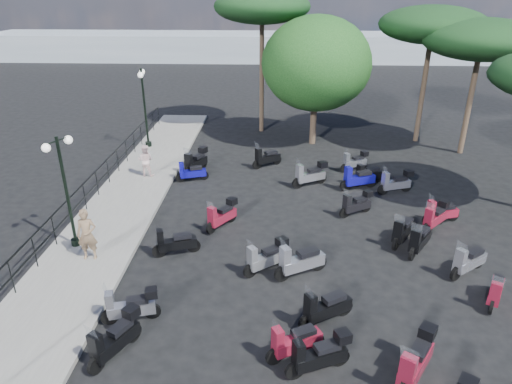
{
  "coord_description": "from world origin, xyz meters",
  "views": [
    {
      "loc": [
        -0.28,
        -12.6,
        8.39
      ],
      "look_at": [
        -0.96,
        3.13,
        1.2
      ],
      "focal_mm": 32.0,
      "sensor_mm": 36.0,
      "label": 1
    }
  ],
  "objects_px": {
    "pine_2": "(262,7)",
    "scooter_19": "(416,362)",
    "scooter_23": "(355,162)",
    "scooter_26": "(468,261)",
    "scooter_21": "(435,217)",
    "scooter_28": "(441,213)",
    "scooter_4": "(191,173)",
    "scooter_15": "(300,262)",
    "scooter_7": "(294,342)",
    "scooter_27": "(419,240)",
    "scooter_14": "(319,355)",
    "broadleaf_tree": "(316,64)",
    "scooter_30": "(403,231)",
    "scooter_13": "(325,308)",
    "scooter_16": "(356,204)",
    "scooter_20": "(496,291)",
    "scooter_22": "(368,175)",
    "scooter_3": "(175,243)",
    "scooter_2": "(115,339)",
    "pine_1": "(482,40)",
    "scooter_8": "(266,257)",
    "scooter_29": "(396,183)",
    "scooter_1": "(131,306)",
    "lamp_post_2": "(144,103)",
    "scooter_11": "(266,158)",
    "scooter_17": "(358,179)",
    "lamp_post_1": "(65,186)",
    "scooter_10": "(310,175)",
    "scooter_9": "(222,215)",
    "pine_0": "(433,25)",
    "pedestrian_far": "(146,160)",
    "scooter_5": "(196,162)"
  },
  "relations": [
    {
      "from": "scooter_1",
      "to": "scooter_15",
      "type": "distance_m",
      "value": 5.19
    },
    {
      "from": "scooter_14",
      "to": "pine_2",
      "type": "height_order",
      "value": "pine_2"
    },
    {
      "from": "scooter_11",
      "to": "scooter_27",
      "type": "xyz_separation_m",
      "value": [
        5.37,
        -7.84,
        0.01
      ]
    },
    {
      "from": "scooter_3",
      "to": "lamp_post_2",
      "type": "bearing_deg",
      "value": -0.07
    },
    {
      "from": "scooter_1",
      "to": "pine_2",
      "type": "bearing_deg",
      "value": -24.22
    },
    {
      "from": "scooter_27",
      "to": "pine_2",
      "type": "relative_size",
      "value": 0.18
    },
    {
      "from": "scooter_15",
      "to": "lamp_post_1",
      "type": "bearing_deg",
      "value": 51.37
    },
    {
      "from": "pine_0",
      "to": "scooter_22",
      "type": "bearing_deg",
      "value": -121.09
    },
    {
      "from": "scooter_26",
      "to": "scooter_27",
      "type": "relative_size",
      "value": 0.97
    },
    {
      "from": "scooter_8",
      "to": "scooter_30",
      "type": "height_order",
      "value": "scooter_30"
    },
    {
      "from": "lamp_post_1",
      "to": "scooter_10",
      "type": "distance_m",
      "value": 10.43
    },
    {
      "from": "scooter_13",
      "to": "scooter_29",
      "type": "distance_m",
      "value": 9.47
    },
    {
      "from": "scooter_16",
      "to": "pine_0",
      "type": "bearing_deg",
      "value": -58.18
    },
    {
      "from": "scooter_13",
      "to": "scooter_16",
      "type": "distance_m",
      "value": 6.73
    },
    {
      "from": "scooter_2",
      "to": "scooter_8",
      "type": "height_order",
      "value": "scooter_2"
    },
    {
      "from": "scooter_23",
      "to": "pine_2",
      "type": "distance_m",
      "value": 10.52
    },
    {
      "from": "pine_2",
      "to": "scooter_19",
      "type": "bearing_deg",
      "value": -78.05
    },
    {
      "from": "scooter_20",
      "to": "scooter_1",
      "type": "bearing_deg",
      "value": 36.74
    },
    {
      "from": "scooter_7",
      "to": "pine_1",
      "type": "relative_size",
      "value": 0.21
    },
    {
      "from": "scooter_23",
      "to": "scooter_26",
      "type": "xyz_separation_m",
      "value": [
        2.2,
        -8.78,
        0.01
      ]
    },
    {
      "from": "scooter_14",
      "to": "broadleaf_tree",
      "type": "xyz_separation_m",
      "value": [
        1.03,
        17.16,
        3.98
      ]
    },
    {
      "from": "scooter_26",
      "to": "scooter_15",
      "type": "bearing_deg",
      "value": 56.99
    },
    {
      "from": "scooter_3",
      "to": "scooter_20",
      "type": "height_order",
      "value": "scooter_3"
    },
    {
      "from": "scooter_16",
      "to": "scooter_29",
      "type": "relative_size",
      "value": 0.87
    },
    {
      "from": "scooter_10",
      "to": "broadleaf_tree",
      "type": "bearing_deg",
      "value": -32.9
    },
    {
      "from": "scooter_20",
      "to": "pine_1",
      "type": "xyz_separation_m",
      "value": [
        3.76,
        13.1,
        5.48
      ]
    },
    {
      "from": "scooter_2",
      "to": "scooter_27",
      "type": "xyz_separation_m",
      "value": [
        8.78,
        5.15,
        -0.04
      ]
    },
    {
      "from": "scooter_7",
      "to": "scooter_30",
      "type": "height_order",
      "value": "scooter_30"
    },
    {
      "from": "scooter_21",
      "to": "scooter_26",
      "type": "xyz_separation_m",
      "value": [
        0.11,
        -2.96,
        -0.02
      ]
    },
    {
      "from": "scooter_2",
      "to": "pine_1",
      "type": "height_order",
      "value": "pine_1"
    },
    {
      "from": "scooter_20",
      "to": "scooter_28",
      "type": "bearing_deg",
      "value": -60.09
    },
    {
      "from": "scooter_15",
      "to": "scooter_19",
      "type": "xyz_separation_m",
      "value": [
        2.45,
        -4.06,
        0.04
      ]
    },
    {
      "from": "broadleaf_tree",
      "to": "scooter_19",
      "type": "bearing_deg",
      "value": -86.24
    },
    {
      "from": "scooter_8",
      "to": "broadleaf_tree",
      "type": "bearing_deg",
      "value": -46.87
    },
    {
      "from": "scooter_14",
      "to": "scooter_30",
      "type": "distance_m",
      "value": 6.97
    },
    {
      "from": "pedestrian_far",
      "to": "scooter_30",
      "type": "distance_m",
      "value": 11.92
    },
    {
      "from": "scooter_3",
      "to": "scooter_21",
      "type": "height_order",
      "value": "scooter_3"
    },
    {
      "from": "scooter_2",
      "to": "scooter_28",
      "type": "xyz_separation_m",
      "value": [
        10.19,
        7.34,
        -0.08
      ]
    },
    {
      "from": "scooter_15",
      "to": "scooter_28",
      "type": "distance_m",
      "value": 6.69
    },
    {
      "from": "scooter_5",
      "to": "scooter_21",
      "type": "distance_m",
      "value": 11.14
    },
    {
      "from": "scooter_11",
      "to": "scooter_17",
      "type": "xyz_separation_m",
      "value": [
        4.13,
        -2.58,
        0.03
      ]
    },
    {
      "from": "scooter_11",
      "to": "scooter_15",
      "type": "relative_size",
      "value": 0.85
    },
    {
      "from": "pedestrian_far",
      "to": "pine_2",
      "type": "relative_size",
      "value": 0.18
    },
    {
      "from": "scooter_3",
      "to": "scooter_4",
      "type": "xyz_separation_m",
      "value": [
        -0.56,
        6.36,
        -0.03
      ]
    },
    {
      "from": "scooter_4",
      "to": "scooter_15",
      "type": "distance_m",
      "value": 8.78
    },
    {
      "from": "scooter_7",
      "to": "scooter_27",
      "type": "xyz_separation_m",
      "value": [
        4.4,
        5.01,
        0.02
      ]
    },
    {
      "from": "scooter_13",
      "to": "pine_2",
      "type": "bearing_deg",
      "value": -23.94
    },
    {
      "from": "scooter_22",
      "to": "scooter_23",
      "type": "distance_m",
      "value": 1.75
    },
    {
      "from": "scooter_21",
      "to": "scooter_28",
      "type": "xyz_separation_m",
      "value": [
        0.36,
        0.47,
        -0.05
      ]
    },
    {
      "from": "scooter_26",
      "to": "scooter_9",
      "type": "bearing_deg",
      "value": 34.76
    }
  ]
}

